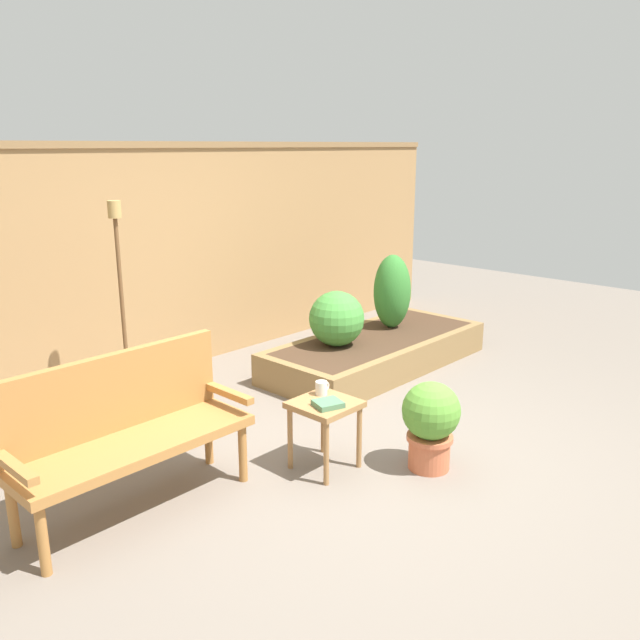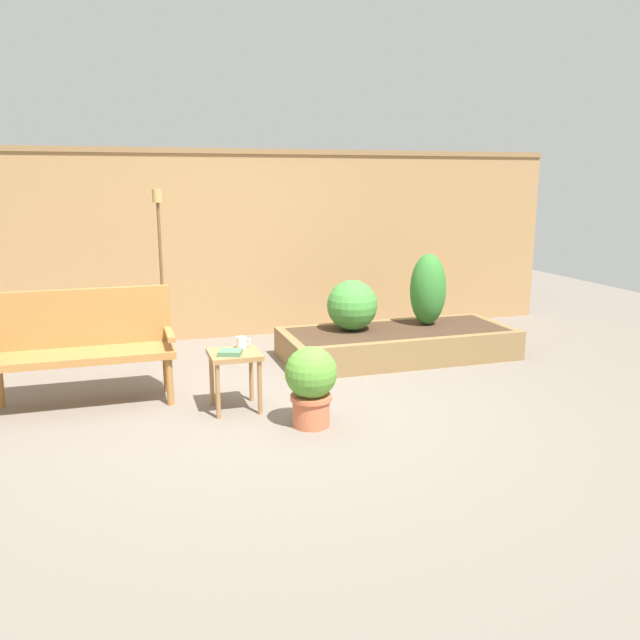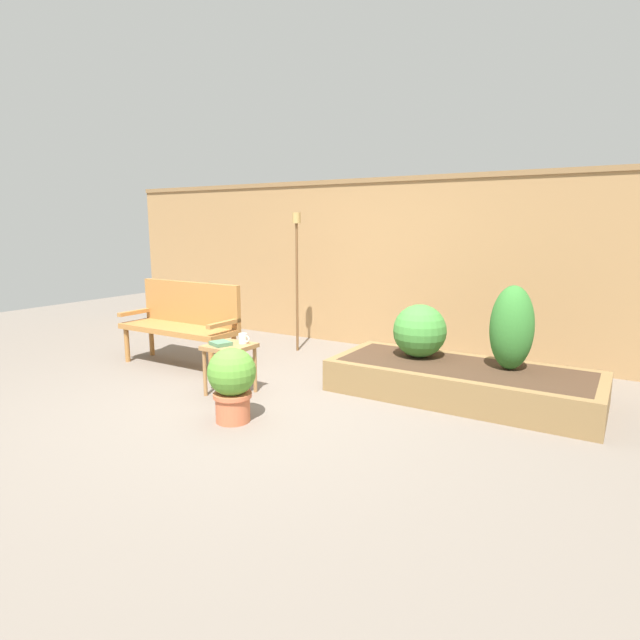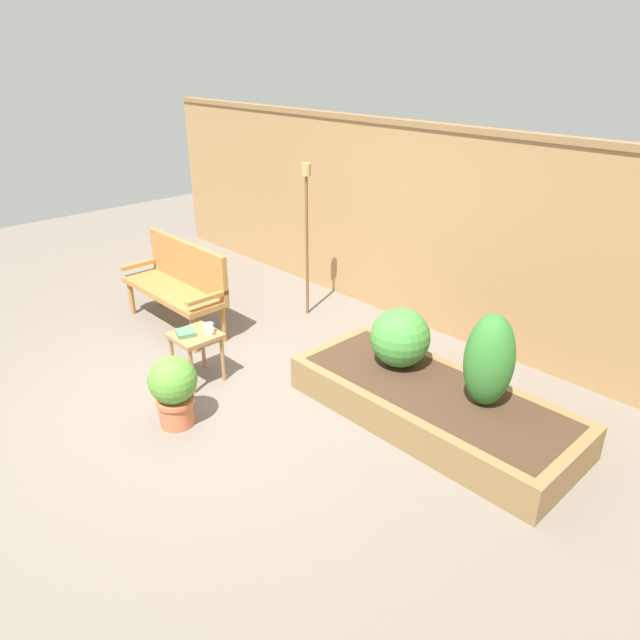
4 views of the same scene
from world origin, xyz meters
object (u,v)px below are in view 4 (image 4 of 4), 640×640
(side_table, at_px, (196,342))
(tiki_torch, at_px, (307,214))
(garden_bench, at_px, (179,279))
(book_on_table, at_px, (186,333))
(potted_boxwood, at_px, (174,388))
(shrub_far_corner, at_px, (489,360))
(shrub_near_bench, at_px, (400,337))
(cup_on_table, at_px, (209,328))

(side_table, bearing_deg, tiki_torch, 103.44)
(tiki_torch, bearing_deg, garden_bench, -121.15)
(book_on_table, distance_m, potted_boxwood, 0.71)
(shrub_far_corner, bearing_deg, book_on_table, -152.16)
(shrub_far_corner, height_order, tiki_torch, tiki_torch)
(side_table, height_order, tiki_torch, tiki_torch)
(garden_bench, relative_size, potted_boxwood, 2.35)
(side_table, distance_m, potted_boxwood, 0.71)
(garden_bench, relative_size, side_table, 3.00)
(potted_boxwood, bearing_deg, shrub_near_bench, 60.62)
(shrub_near_bench, height_order, shrub_far_corner, shrub_far_corner)
(tiki_torch, bearing_deg, cup_on_table, -73.15)
(shrub_far_corner, xyz_separation_m, tiki_torch, (-2.70, 0.60, 0.50))
(potted_boxwood, distance_m, tiki_torch, 2.59)
(shrub_far_corner, distance_m, tiki_torch, 2.81)
(cup_on_table, relative_size, tiki_torch, 0.07)
(garden_bench, relative_size, shrub_far_corner, 1.90)
(garden_bench, distance_m, book_on_table, 1.27)
(cup_on_table, height_order, shrub_far_corner, shrub_far_corner)
(shrub_near_bench, bearing_deg, book_on_table, -140.13)
(side_table, relative_size, cup_on_table, 4.04)
(side_table, bearing_deg, cup_on_table, 51.77)
(book_on_table, bearing_deg, cup_on_table, 73.23)
(book_on_table, xyz_separation_m, potted_boxwood, (0.52, -0.45, -0.15))
(side_table, distance_m, book_on_table, 0.13)
(garden_bench, distance_m, shrub_near_bench, 2.65)
(garden_bench, xyz_separation_m, shrub_near_bench, (2.58, 0.61, 0.02))
(tiki_torch, bearing_deg, book_on_table, -78.36)
(shrub_far_corner, bearing_deg, side_table, -153.06)
(shrub_near_bench, bearing_deg, tiki_torch, 162.01)
(garden_bench, distance_m, cup_on_table, 1.31)
(side_table, xyz_separation_m, shrub_near_bench, (1.43, 1.16, 0.16))
(side_table, height_order, cup_on_table, cup_on_table)
(book_on_table, height_order, shrub_far_corner, shrub_far_corner)
(side_table, distance_m, shrub_far_corner, 2.57)
(shrub_near_bench, distance_m, shrub_far_corner, 0.86)
(garden_bench, bearing_deg, cup_on_table, -19.70)
(garden_bench, relative_size, cup_on_table, 12.11)
(side_table, bearing_deg, shrub_near_bench, 39.11)
(side_table, bearing_deg, book_on_table, -122.63)
(shrub_near_bench, height_order, tiki_torch, tiki_torch)
(garden_bench, bearing_deg, book_on_table, -28.95)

